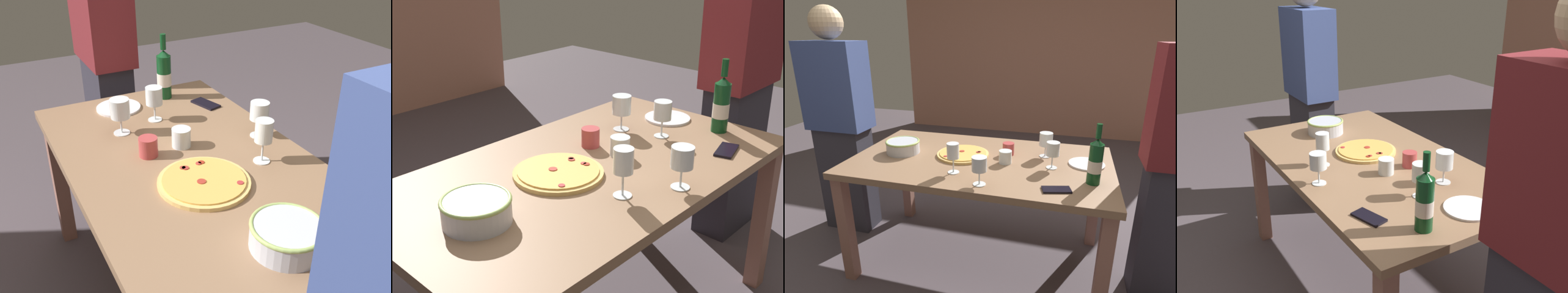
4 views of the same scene
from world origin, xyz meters
TOP-DOWN VIEW (x-y plane):
  - ground_plane at (0.00, 0.00)m, footprint 8.00×8.00m
  - dining_table at (0.00, 0.00)m, footprint 1.60×0.90m
  - pizza at (-0.12, 0.03)m, footprint 0.33×0.33m
  - serving_bowl at (-0.52, -0.02)m, footprint 0.22×0.22m
  - wine_bottle at (0.67, -0.17)m, footprint 0.07×0.07m
  - wine_glass_near_pizza at (0.39, 0.16)m, footprint 0.08×0.08m
  - wine_glass_by_bottle at (-0.09, -0.24)m, footprint 0.07×0.07m
  - wine_glass_far_left at (0.09, -0.35)m, footprint 0.08×0.08m
  - wine_glass_far_right at (0.44, -0.02)m, footprint 0.08×0.08m
  - cup_amber at (0.16, -0.02)m, footprint 0.08×0.08m
  - cup_ceramic at (0.15, 0.13)m, footprint 0.08×0.08m
  - side_plate at (0.64, 0.08)m, footprint 0.21×0.21m
  - cell_phone at (0.49, -0.31)m, footprint 0.16×0.11m
  - person_host at (1.14, -0.02)m, footprint 0.44×0.24m
  - person_guest_left at (-1.12, 0.15)m, footprint 0.44×0.24m

SIDE VIEW (x-z plane):
  - ground_plane at x=0.00m, z-range 0.00..0.00m
  - dining_table at x=0.00m, z-range 0.28..1.03m
  - side_plate at x=0.64m, z-range 0.75..0.76m
  - cell_phone at x=0.49m, z-range 0.75..0.76m
  - pizza at x=-0.12m, z-range 0.75..0.77m
  - cup_ceramic at x=0.15m, z-range 0.75..0.83m
  - cup_amber at x=0.16m, z-range 0.75..0.83m
  - serving_bowl at x=-0.52m, z-range 0.75..0.84m
  - person_guest_left at x=-1.12m, z-range 0.01..1.69m
  - person_host at x=1.14m, z-range 0.01..1.70m
  - wine_glass_near_pizza at x=0.39m, z-range 0.78..0.94m
  - wine_glass_far_left at x=0.09m, z-range 0.78..0.94m
  - wine_glass_far_right at x=0.44m, z-range 0.78..0.94m
  - wine_glass_by_bottle at x=-0.09m, z-range 0.78..0.96m
  - wine_bottle at x=0.67m, z-range 0.71..1.04m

